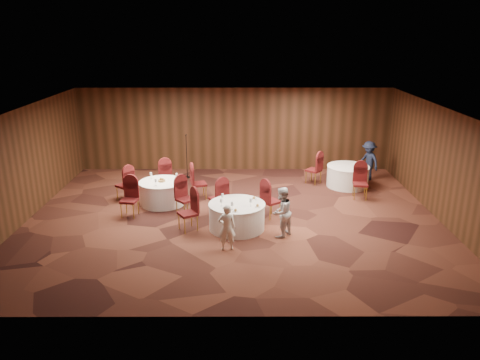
{
  "coord_description": "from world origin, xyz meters",
  "views": [
    {
      "loc": [
        0.16,
        -12.8,
        5.32
      ],
      "look_at": [
        0.2,
        0.2,
        1.1
      ],
      "focal_mm": 35.0,
      "sensor_mm": 36.0,
      "label": 1
    }
  ],
  "objects_px": {
    "woman_b": "(281,212)",
    "table_left": "(162,192)",
    "man_c": "(369,161)",
    "woman_a": "(227,228)",
    "table_main": "(237,216)",
    "table_right": "(348,176)",
    "mic_stand": "(187,165)"
  },
  "relations": [
    {
      "from": "table_main",
      "to": "woman_b",
      "type": "relative_size",
      "value": 1.14
    },
    {
      "from": "woman_b",
      "to": "man_c",
      "type": "xyz_separation_m",
      "value": [
        3.62,
        4.95,
        0.03
      ]
    },
    {
      "from": "table_left",
      "to": "woman_a",
      "type": "xyz_separation_m",
      "value": [
        2.12,
        -3.27,
        0.23
      ]
    },
    {
      "from": "table_right",
      "to": "table_main",
      "type": "bearing_deg",
      "value": -136.63
    },
    {
      "from": "table_left",
      "to": "mic_stand",
      "type": "relative_size",
      "value": 0.88
    },
    {
      "from": "table_main",
      "to": "mic_stand",
      "type": "distance_m",
      "value": 5.06
    },
    {
      "from": "mic_stand",
      "to": "woman_b",
      "type": "height_order",
      "value": "mic_stand"
    },
    {
      "from": "table_right",
      "to": "woman_a",
      "type": "distance_m",
      "value": 6.48
    },
    {
      "from": "table_right",
      "to": "man_c",
      "type": "bearing_deg",
      "value": 40.2
    },
    {
      "from": "mic_stand",
      "to": "table_main",
      "type": "bearing_deg",
      "value": -68.27
    },
    {
      "from": "man_c",
      "to": "woman_a",
      "type": "bearing_deg",
      "value": -70.29
    },
    {
      "from": "table_left",
      "to": "woman_b",
      "type": "height_order",
      "value": "woman_b"
    },
    {
      "from": "woman_b",
      "to": "table_left",
      "type": "bearing_deg",
      "value": -83.62
    },
    {
      "from": "woman_b",
      "to": "man_c",
      "type": "relative_size",
      "value": 0.96
    },
    {
      "from": "woman_b",
      "to": "man_c",
      "type": "height_order",
      "value": "man_c"
    },
    {
      "from": "woman_b",
      "to": "man_c",
      "type": "bearing_deg",
      "value": -175.09
    },
    {
      "from": "table_main",
      "to": "man_c",
      "type": "distance_m",
      "value": 6.55
    },
    {
      "from": "woman_a",
      "to": "man_c",
      "type": "relative_size",
      "value": 0.84
    },
    {
      "from": "table_main",
      "to": "woman_b",
      "type": "distance_m",
      "value": 1.32
    },
    {
      "from": "table_main",
      "to": "man_c",
      "type": "relative_size",
      "value": 1.09
    },
    {
      "from": "table_right",
      "to": "man_c",
      "type": "height_order",
      "value": "man_c"
    },
    {
      "from": "table_left",
      "to": "table_right",
      "type": "xyz_separation_m",
      "value": [
        6.26,
        1.72,
        0.0
      ]
    },
    {
      "from": "table_main",
      "to": "woman_b",
      "type": "height_order",
      "value": "woman_b"
    },
    {
      "from": "table_left",
      "to": "woman_a",
      "type": "height_order",
      "value": "woman_a"
    },
    {
      "from": "mic_stand",
      "to": "woman_b",
      "type": "bearing_deg",
      "value": -59.59
    },
    {
      "from": "woman_b",
      "to": "mic_stand",
      "type": "bearing_deg",
      "value": -108.5
    },
    {
      "from": "table_right",
      "to": "woman_b",
      "type": "distance_m",
      "value": 4.99
    },
    {
      "from": "table_left",
      "to": "mic_stand",
      "type": "distance_m",
      "value": 2.79
    },
    {
      "from": "table_main",
      "to": "table_right",
      "type": "height_order",
      "value": "same"
    },
    {
      "from": "table_right",
      "to": "woman_a",
      "type": "height_order",
      "value": "woman_a"
    },
    {
      "from": "table_main",
      "to": "table_left",
      "type": "bearing_deg",
      "value": 140.46
    },
    {
      "from": "mic_stand",
      "to": "man_c",
      "type": "distance_m",
      "value": 6.69
    }
  ]
}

